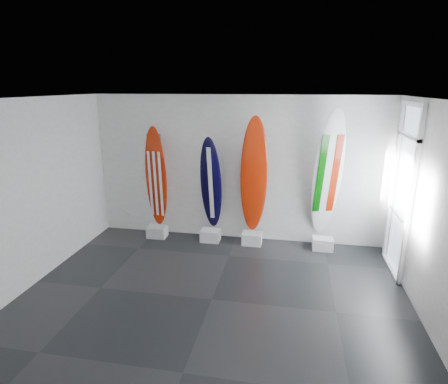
% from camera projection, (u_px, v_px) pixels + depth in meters
% --- Properties ---
extents(floor, '(6.00, 6.00, 0.00)m').
position_uv_depth(floor, '(212.00, 299.00, 5.71)').
color(floor, black).
rests_on(floor, ground).
extents(ceiling, '(6.00, 6.00, 0.00)m').
position_uv_depth(ceiling, '(210.00, 99.00, 4.88)').
color(ceiling, white).
rests_on(ceiling, wall_back).
extents(wall_back, '(6.00, 0.00, 6.00)m').
position_uv_depth(wall_back, '(237.00, 169.00, 7.66)').
color(wall_back, silver).
rests_on(wall_back, ground).
extents(wall_front, '(6.00, 0.00, 6.00)m').
position_uv_depth(wall_front, '(143.00, 306.00, 2.94)').
color(wall_front, silver).
rests_on(wall_front, ground).
extents(wall_left, '(0.00, 5.00, 5.00)m').
position_uv_depth(wall_left, '(24.00, 196.00, 5.82)').
color(wall_left, silver).
rests_on(wall_left, ground).
extents(wall_right, '(0.00, 5.00, 5.00)m').
position_uv_depth(wall_right, '(438.00, 221.00, 4.77)').
color(wall_right, silver).
rests_on(wall_right, ground).
extents(display_block_usa, '(0.40, 0.30, 0.24)m').
position_uv_depth(display_block_usa, '(157.00, 232.00, 8.03)').
color(display_block_usa, silver).
rests_on(display_block_usa, floor).
extents(surfboard_usa, '(0.50, 0.23, 2.15)m').
position_uv_depth(surfboard_usa, '(156.00, 177.00, 7.80)').
color(surfboard_usa, '#9F1D06').
rests_on(surfboard_usa, display_block_usa).
extents(display_block_navy, '(0.40, 0.30, 0.24)m').
position_uv_depth(display_block_navy, '(210.00, 236.00, 7.83)').
color(display_block_navy, silver).
rests_on(display_block_navy, floor).
extents(surfboard_navy, '(0.49, 0.42, 1.98)m').
position_uv_depth(surfboard_navy, '(211.00, 184.00, 7.61)').
color(surfboard_navy, black).
rests_on(surfboard_navy, display_block_navy).
extents(display_block_swiss, '(0.40, 0.30, 0.24)m').
position_uv_depth(display_block_swiss, '(252.00, 239.00, 7.67)').
color(display_block_swiss, silver).
rests_on(display_block_swiss, floor).
extents(surfboard_swiss, '(0.58, 0.36, 2.40)m').
position_uv_depth(surfboard_swiss, '(254.00, 176.00, 7.40)').
color(surfboard_swiss, '#9F1D06').
rests_on(surfboard_swiss, display_block_swiss).
extents(display_block_italy, '(0.40, 0.30, 0.24)m').
position_uv_depth(display_block_italy, '(323.00, 244.00, 7.43)').
color(display_block_italy, silver).
rests_on(display_block_italy, floor).
extents(surfboard_italy, '(0.71, 0.67, 2.57)m').
position_uv_depth(surfboard_italy, '(328.00, 175.00, 7.13)').
color(surfboard_italy, white).
rests_on(surfboard_italy, display_block_italy).
extents(wall_outlet, '(0.09, 0.02, 0.13)m').
position_uv_depth(wall_outlet, '(129.00, 215.00, 8.39)').
color(wall_outlet, silver).
rests_on(wall_outlet, wall_back).
extents(glass_door, '(0.12, 1.16, 2.85)m').
position_uv_depth(glass_door, '(402.00, 193.00, 6.26)').
color(glass_door, white).
rests_on(glass_door, floor).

